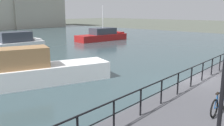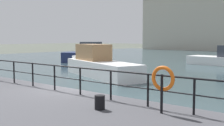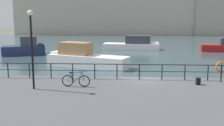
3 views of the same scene
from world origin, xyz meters
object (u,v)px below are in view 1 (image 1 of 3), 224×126
(moored_blue_motorboat, at_px, (40,70))
(parked_bicycle, at_px, (219,104))
(moored_cabin_cruiser, at_px, (102,36))
(moored_harbor_tender, at_px, (10,43))

(moored_blue_motorboat, relative_size, parked_bicycle, 4.90)
(moored_blue_motorboat, relative_size, moored_cabin_cruiser, 0.96)
(moored_harbor_tender, height_order, moored_cabin_cruiser, moored_cabin_cruiser)
(moored_harbor_tender, distance_m, moored_blue_motorboat, 16.09)
(moored_blue_motorboat, height_order, parked_bicycle, moored_blue_motorboat)
(parked_bicycle, bearing_deg, moored_cabin_cruiser, 53.67)
(moored_cabin_cruiser, relative_size, parked_bicycle, 5.09)
(moored_harbor_tender, distance_m, parked_bicycle, 26.30)
(moored_harbor_tender, bearing_deg, parked_bicycle, -93.57)
(moored_blue_motorboat, bearing_deg, moored_cabin_cruiser, -125.29)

